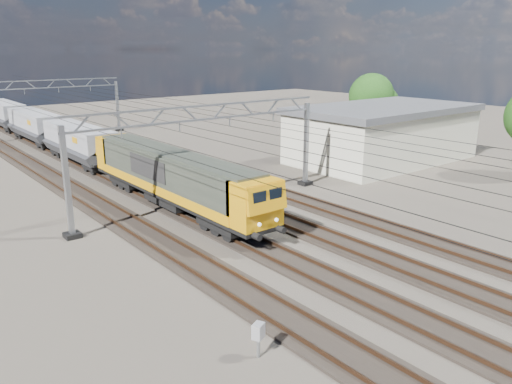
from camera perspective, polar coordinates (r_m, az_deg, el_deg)
ground at (r=32.09m, az=-1.56°, el=-3.39°), size 160.00×160.00×0.00m
track_outer_west at (r=29.07m, az=-11.06°, el=-5.65°), size 2.60×140.00×0.30m
track_loco at (r=30.97m, az=-4.51°, el=-4.02°), size 2.60×140.00×0.30m
track_inner_east at (r=33.25m, az=1.18°, el=-2.55°), size 2.60×140.00×0.30m
track_outer_east at (r=35.84m, az=6.08°, el=-1.26°), size 2.60×140.00×0.30m
catenary_gantry_mid at (r=34.22m, az=-5.69°, el=4.55°), size 19.90×0.90×7.11m
catenary_gantry_far at (r=67.02m, az=-23.10°, el=8.96°), size 19.90×0.90×7.11m
overhead_wires at (r=37.29m, az=-9.19°, el=8.24°), size 12.03×140.00×0.53m
locomotive at (r=34.65m, az=-9.57°, el=1.87°), size 2.76×21.10×3.62m
hopper_wagon_lead at (r=50.56m, az=-19.57°, el=5.49°), size 3.38×13.00×3.25m
hopper_wagon_mid at (r=64.00m, az=-23.94°, el=7.07°), size 3.38×13.00×3.25m
hopper_wagon_third at (r=77.71m, az=-26.79°, el=8.08°), size 3.38×13.00×3.25m
trackside_cabinet at (r=18.30m, az=0.26°, el=-15.70°), size 0.55×0.49×1.35m
industrial_shed at (r=50.94m, az=14.29°, el=6.55°), size 18.60×10.60×5.40m
tree_far at (r=61.90m, az=13.37°, el=10.42°), size 5.76×5.36×7.98m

